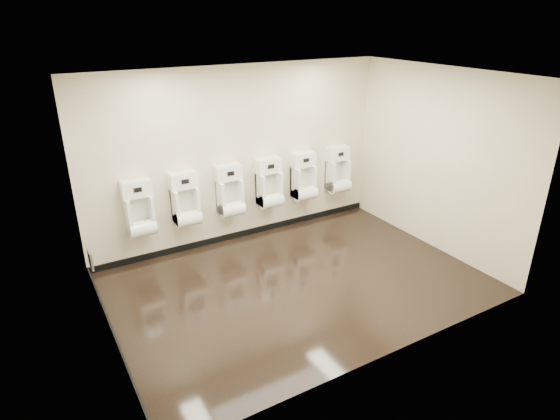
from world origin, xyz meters
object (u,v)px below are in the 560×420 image
Objects in this scene: urinal_5 at (338,173)px; urinal_1 at (186,203)px; access_panel at (90,259)px; urinal_0 at (140,212)px; urinal_4 at (304,180)px; urinal_2 at (230,194)px; urinal_3 at (269,187)px.

urinal_1 is at bearing 180.00° from urinal_5.
urinal_5 is (4.32, 0.41, 0.35)m from access_panel.
urinal_5 is (2.84, 0.00, 0.00)m from urinal_1.
access_panel is at bearing -152.84° from urinal_0.
urinal_0 is at bearing 180.00° from urinal_4.
access_panel is 0.31× the size of urinal_4.
urinal_0 and urinal_2 have the same top height.
urinal_0 is at bearing 180.00° from urinal_5.
urinal_4 is at bearing 0.00° from urinal_3.
urinal_0 and urinal_1 have the same top height.
urinal_2 is at bearing 180.00° from urinal_3.
urinal_0 is 1.00× the size of urinal_5.
urinal_2 is 1.00× the size of urinal_4.
urinal_4 is (2.11, 0.00, 0.00)m from urinal_1.
urinal_4 is at bearing 0.00° from urinal_1.
urinal_0 is at bearing 180.00° from urinal_1.
urinal_5 is at bearing 0.00° from urinal_1.
urinal_1 is at bearing 180.00° from urinal_4.
urinal_3 is at bearing 0.00° from urinal_2.
urinal_3 is at bearing 180.00° from urinal_4.
access_panel is 0.31× the size of urinal_5.
urinal_4 and urinal_5 have the same top height.
urinal_5 is (1.40, 0.00, 0.00)m from urinal_3.
urinal_1 is at bearing 15.33° from access_panel.
urinal_1 is at bearing 0.00° from urinal_0.
urinal_0 is 1.00× the size of urinal_2.
urinal_2 is at bearing 180.00° from urinal_4.
urinal_3 is 1.40m from urinal_5.
urinal_1 is 0.73m from urinal_2.
urinal_2 is 0.71m from urinal_3.
urinal_3 is (1.44, 0.00, 0.00)m from urinal_1.
urinal_2 is at bearing 0.00° from urinal_1.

